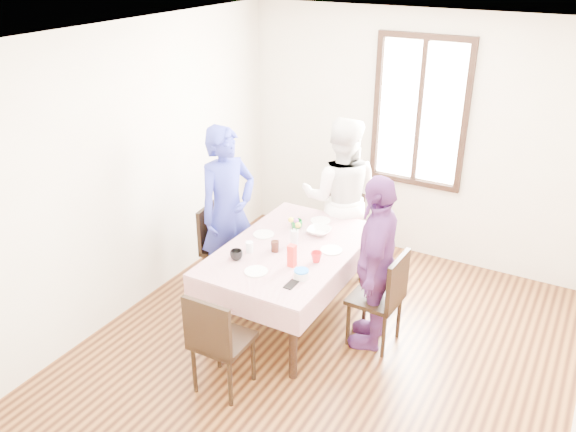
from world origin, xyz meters
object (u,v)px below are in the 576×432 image
object	(u,v)px
chair_near	(223,340)
person_far	(341,197)
person_right	(375,263)
chair_right	(375,298)
chair_left	(227,249)
person_left	(227,212)
chair_far	(340,230)
dining_table	(291,284)

from	to	relation	value
chair_near	person_far	bearing A→B (deg)	89.12
chair_near	person_right	xyz separation A→B (m)	(0.80, 1.15, 0.35)
person_right	chair_right	bearing A→B (deg)	77.52
person_far	chair_left	bearing A→B (deg)	28.51
chair_left	chair_right	size ratio (longest dim) A/B	1.00
chair_right	person_right	world-z (taller)	person_right
chair_left	person_right	xyz separation A→B (m)	(1.63, -0.10, 0.35)
chair_right	person_left	world-z (taller)	person_left
chair_right	person_far	world-z (taller)	person_far
chair_near	person_left	bearing A→B (deg)	121.77
chair_right	person_far	size ratio (longest dim) A/B	0.53
chair_left	chair_near	world-z (taller)	same
person_left	chair_far	bearing A→B (deg)	-20.22
chair_left	person_far	xyz separation A→B (m)	(0.82, 0.93, 0.41)
chair_near	person_far	distance (m)	2.22
chair_right	person_right	distance (m)	0.35
person_right	chair_far	bearing A→B (deg)	-155.14
chair_right	person_far	xyz separation A→B (m)	(-0.82, 1.03, 0.41)
chair_near	person_far	world-z (taller)	person_far
person_far	person_right	bearing A→B (deg)	107.88
chair_far	person_left	size ratio (longest dim) A/B	0.52
person_left	person_right	distance (m)	1.61
chair_right	chair_near	distance (m)	1.42
dining_table	person_left	size ratio (longest dim) A/B	0.92
chair_near	person_left	distance (m)	1.55
chair_left	chair_right	world-z (taller)	same
chair_left	person_left	distance (m)	0.42
dining_table	chair_near	bearing A→B (deg)	-90.00
dining_table	chair_near	size ratio (longest dim) A/B	1.76
person_far	person_left	bearing A→B (deg)	29.27
chair_left	person_far	world-z (taller)	person_far
chair_right	chair_near	world-z (taller)	same
dining_table	chair_left	distance (m)	0.84
person_far	person_right	size ratio (longest dim) A/B	1.07
chair_far	person_right	size ratio (longest dim) A/B	0.57
dining_table	person_far	world-z (taller)	person_far
chair_near	person_left	world-z (taller)	person_left
chair_far	person_right	bearing A→B (deg)	119.31
chair_near	chair_left	bearing A→B (deg)	122.48
chair_far	dining_table	bearing A→B (deg)	81.97
chair_left	chair_far	distance (m)	1.26
dining_table	chair_left	world-z (taller)	chair_left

